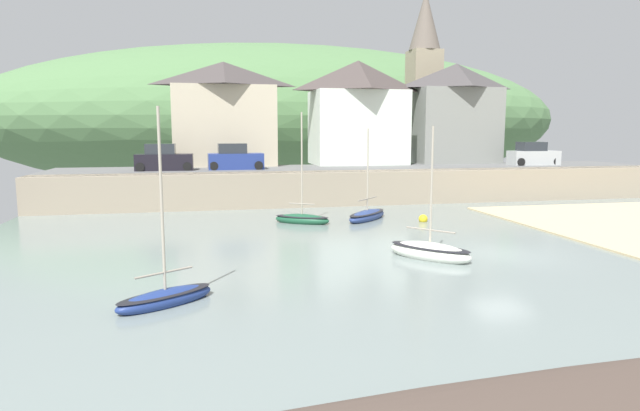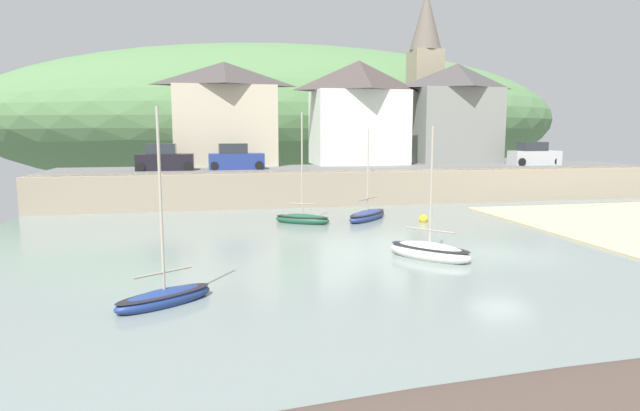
% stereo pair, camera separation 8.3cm
% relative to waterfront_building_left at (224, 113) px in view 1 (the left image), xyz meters
% --- Properties ---
extents(quay_seawall, '(48.00, 9.40, 2.40)m').
position_rel_waterfront_building_left_xyz_m(quay_seawall, '(10.80, -7.70, -5.36)').
color(quay_seawall, gray).
rests_on(quay_seawall, ground).
extents(hillside_backdrop, '(80.00, 44.00, 19.50)m').
position_rel_waterfront_building_left_xyz_m(hillside_backdrop, '(8.31, 30.00, 0.11)').
color(hillside_backdrop, '#517A49').
rests_on(hillside_backdrop, ground).
extents(waterfront_building_left, '(8.57, 4.46, 8.47)m').
position_rel_waterfront_building_left_xyz_m(waterfront_building_left, '(0.00, 0.00, 0.00)').
color(waterfront_building_left, beige).
rests_on(waterfront_building_left, ground).
extents(waterfront_building_centre, '(8.15, 5.65, 8.85)m').
position_rel_waterfront_building_left_xyz_m(waterfront_building_centre, '(11.43, -0.00, 0.20)').
color(waterfront_building_centre, white).
rests_on(waterfront_building_centre, ground).
extents(waterfront_building_right, '(7.76, 4.64, 8.82)m').
position_rel_waterfront_building_left_xyz_m(waterfront_building_right, '(20.53, 0.00, 0.18)').
color(waterfront_building_right, gray).
rests_on(waterfront_building_right, ground).
extents(church_with_spire, '(3.00, 3.00, 16.01)m').
position_rel_waterfront_building_left_xyz_m(church_with_spire, '(19.10, 4.00, 3.95)').
color(church_with_spire, gray).
rests_on(church_with_spire, ground).
extents(sailboat_nearest_shore, '(3.33, 3.67, 5.70)m').
position_rel_waterfront_building_left_xyz_m(sailboat_nearest_shore, '(7.46, -25.22, -6.42)').
color(sailboat_nearest_shore, white).
rests_on(sailboat_nearest_shore, ground).
extents(sailboat_blue_trim, '(3.21, 2.57, 6.18)m').
position_rel_waterfront_building_left_xyz_m(sailboat_blue_trim, '(-2.97, -29.30, -6.45)').
color(sailboat_blue_trim, navy).
rests_on(sailboat_blue_trim, ground).
extents(motorboat_with_cabin, '(3.40, 2.66, 6.50)m').
position_rel_waterfront_building_left_xyz_m(motorboat_with_cabin, '(3.74, -15.49, -6.45)').
color(motorboat_with_cabin, '#1B5034').
rests_on(motorboat_with_cabin, ground).
extents(sailboat_far_left, '(3.63, 3.78, 5.60)m').
position_rel_waterfront_building_left_xyz_m(sailboat_far_left, '(7.80, -15.07, -6.46)').
color(sailboat_far_left, navy).
rests_on(sailboat_far_left, ground).
extents(parked_car_near_slipway, '(4.12, 1.82, 1.95)m').
position_rel_waterfront_building_left_xyz_m(parked_car_near_slipway, '(-4.65, -4.50, -3.51)').
color(parked_car_near_slipway, black).
rests_on(parked_car_near_slipway, ground).
extents(parked_car_by_wall, '(4.15, 1.83, 1.95)m').
position_rel_waterfront_building_left_xyz_m(parked_car_by_wall, '(0.55, -4.50, -3.51)').
color(parked_car_by_wall, navy).
rests_on(parked_car_by_wall, ground).
extents(parked_car_end_of_row, '(4.16, 1.86, 1.95)m').
position_rel_waterfront_building_left_xyz_m(parked_car_end_of_row, '(25.63, -4.50, -3.51)').
color(parked_car_end_of_row, '#B2B6B6').
rests_on(parked_car_end_of_row, ground).
extents(mooring_buoy, '(0.53, 0.53, 0.53)m').
position_rel_waterfront_building_left_xyz_m(mooring_buoy, '(10.81, -16.48, -6.56)').
color(mooring_buoy, yellow).
rests_on(mooring_buoy, ground).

